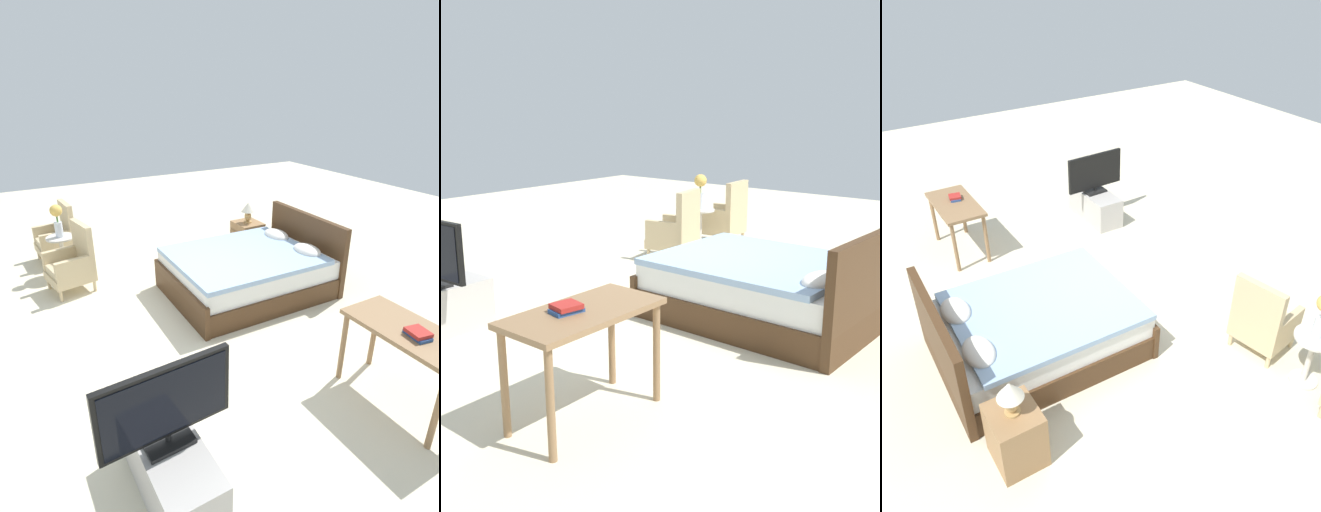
% 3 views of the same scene
% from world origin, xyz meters
% --- Properties ---
extents(ground_plane, '(16.00, 16.00, 0.00)m').
position_xyz_m(ground_plane, '(0.00, 0.00, 0.00)').
color(ground_plane, beige).
extents(bed, '(1.58, 2.06, 0.96)m').
position_xyz_m(bed, '(-0.20, 1.01, 0.30)').
color(bed, '#472D19').
rests_on(bed, ground_plane).
extents(armchair_by_window_right, '(0.63, 0.63, 0.92)m').
position_xyz_m(armchair_by_window_right, '(-1.44, -1.03, 0.37)').
color(armchair_by_window_right, '#CCB284').
rests_on(armchair_by_window_right, ground_plane).
extents(side_table, '(0.40, 0.40, 0.59)m').
position_xyz_m(side_table, '(-2.01, -1.07, 0.37)').
color(side_table, beige).
rests_on(side_table, ground_plane).
extents(nightstand, '(0.44, 0.41, 0.56)m').
position_xyz_m(nightstand, '(-1.30, 1.69, 0.28)').
color(nightstand, '#997047').
rests_on(nightstand, ground_plane).
extents(table_lamp, '(0.22, 0.22, 0.33)m').
position_xyz_m(table_lamp, '(-1.30, 1.69, 0.77)').
color(table_lamp, tan).
rests_on(table_lamp, nightstand).
extents(tv_stand, '(0.96, 0.40, 0.45)m').
position_xyz_m(tv_stand, '(1.99, -1.09, 0.22)').
color(tv_stand, '#B7B2AD').
rests_on(tv_stand, ground_plane).
extents(tv_flatscreen, '(0.21, 0.90, 0.60)m').
position_xyz_m(tv_flatscreen, '(1.99, -1.09, 0.76)').
color(tv_flatscreen, black).
rests_on(tv_flatscreen, tv_stand).
extents(vanity_desk, '(1.04, 0.52, 0.74)m').
position_xyz_m(vanity_desk, '(2.17, 0.99, 0.63)').
color(vanity_desk, '#8E6B47').
rests_on(vanity_desk, ground_plane).
extents(book_stack, '(0.21, 0.18, 0.06)m').
position_xyz_m(book_stack, '(2.27, 0.95, 0.77)').
color(book_stack, '#284C8E').
rests_on(book_stack, vanity_desk).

